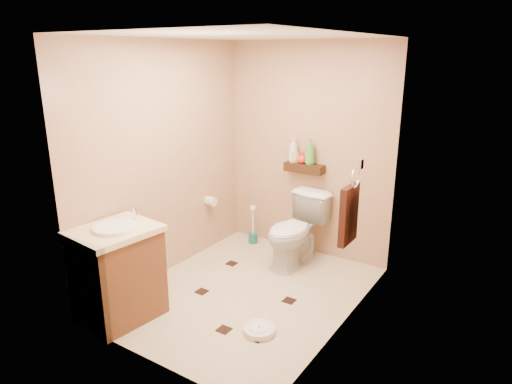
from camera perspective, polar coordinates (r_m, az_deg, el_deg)
The scene contains 18 objects.
ground at distance 4.59m, azimuth -1.23°, elevation -12.47°, with size 2.50×2.50×0.00m, color tan.
wall_back at distance 5.19m, azimuth 6.51°, elevation 5.11°, with size 2.00×0.04×2.40m, color tan.
wall_front at distance 3.23m, azimuth -13.96°, elevation -2.71°, with size 2.00×0.04×2.40m, color tan.
wall_left at distance 4.76m, azimuth -11.35°, elevation 3.79°, with size 0.04×2.50×2.40m, color tan.
wall_right at distance 3.69m, azimuth 11.61°, elevation -0.09°, with size 0.04×2.50×2.40m, color tan.
ceiling at distance 4.00m, azimuth -1.46°, elevation 18.99°, with size 2.00×2.50×0.02m, color silver.
wall_shelf at distance 5.16m, azimuth 6.04°, elevation 3.01°, with size 0.46×0.14×0.10m, color #351F0E.
floor_accents at distance 4.55m, azimuth -1.18°, elevation -12.77°, with size 1.10×1.36×0.01m.
toilet at distance 5.03m, azimuth 4.96°, elevation -4.83°, with size 0.44×0.78×0.79m, color white.
vanity at distance 4.20m, azimuth -16.86°, elevation -9.58°, with size 0.64×0.75×0.97m.
bathroom_scale at distance 4.01m, azimuth 0.40°, elevation -16.85°, with size 0.28×0.28×0.06m.
toilet_brush at distance 5.64m, azimuth -0.37°, elevation -4.73°, with size 0.11×0.11×0.49m.
towel_ring at distance 4.02m, azimuth 11.58°, elevation -2.48°, with size 0.12×0.30×0.76m.
toilet_paper at distance 5.35m, azimuth -5.68°, elevation -1.16°, with size 0.12×0.11×0.12m.
bottle_a at distance 5.18m, azimuth 4.70°, elevation 5.27°, with size 0.11×0.11×0.28m, color silver.
bottle_b at distance 5.19m, azimuth 4.76°, elevation 4.71°, with size 0.08×0.08×0.18m, color gold.
bottle_c at distance 5.14m, azimuth 5.81°, elevation 4.32°, with size 0.11×0.11×0.14m, color red.
bottle_d at distance 5.09m, azimuth 6.77°, elevation 5.02°, with size 0.11×0.11×0.29m, color green.
Camera 1 is at (2.26, -3.30, 2.27)m, focal length 32.00 mm.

